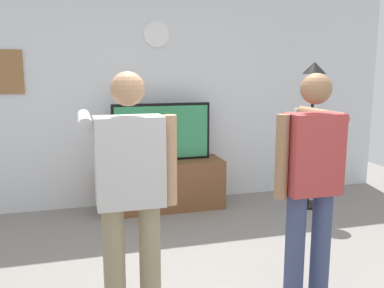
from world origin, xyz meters
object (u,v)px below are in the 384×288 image
(tv_stand, at_px, (163,185))
(person_standing_nearer_couch, at_px, (310,178))
(television, at_px, (162,132))
(floor_lamp, at_px, (312,105))
(person_standing_nearer_lamp, at_px, (130,188))
(wall_clock, at_px, (156,34))

(tv_stand, relative_size, person_standing_nearer_couch, 0.87)
(television, distance_m, floor_lamp, 1.84)
(floor_lamp, relative_size, person_standing_nearer_lamp, 1.05)
(person_standing_nearer_lamp, bearing_deg, person_standing_nearer_couch, -1.72)
(person_standing_nearer_couch, bearing_deg, tv_stand, 104.04)
(floor_lamp, height_order, person_standing_nearer_couch, floor_lamp)
(wall_clock, bearing_deg, person_standing_nearer_couch, -77.47)
(television, bearing_deg, tv_stand, -90.00)
(wall_clock, height_order, floor_lamp, wall_clock)
(tv_stand, relative_size, wall_clock, 4.70)
(tv_stand, height_order, person_standing_nearer_lamp, person_standing_nearer_lamp)
(floor_lamp, relative_size, person_standing_nearer_couch, 1.06)
(television, height_order, person_standing_nearer_lamp, person_standing_nearer_lamp)
(floor_lamp, bearing_deg, tv_stand, 167.24)
(tv_stand, height_order, wall_clock, wall_clock)
(wall_clock, bearing_deg, floor_lamp, -21.38)
(person_standing_nearer_lamp, distance_m, person_standing_nearer_couch, 1.26)
(tv_stand, height_order, television, television)
(television, bearing_deg, floor_lamp, -14.19)
(tv_stand, relative_size, television, 1.23)
(wall_clock, xyz_separation_m, person_standing_nearer_lamp, (-0.68, -2.58, -1.15))
(tv_stand, distance_m, television, 0.65)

